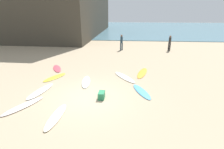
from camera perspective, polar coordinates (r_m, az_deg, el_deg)
The scene contains 14 objects.
ground_plane at distance 9.76m, azimuth -7.48°, elevation -7.42°, with size 120.00×120.00×0.00m, color tan.
ocean_water at distance 47.17m, azimuth 2.47°, elevation 15.12°, with size 120.00×40.00×0.08m, color slate.
surfboard_0 at distance 12.40m, azimuth 4.12°, elevation -0.83°, with size 0.58×2.48×0.08m, color silver.
surfboard_1 at distance 11.70m, azimuth -8.56°, elevation -2.33°, with size 0.55×2.11×0.09m, color silver.
surfboard_2 at distance 11.13m, azimuth -22.46°, elevation -5.02°, with size 0.57×2.30×0.08m, color white.
surfboard_3 at distance 12.99m, azimuth -18.30°, elevation -0.88°, with size 0.59×1.97×0.06m, color yellow.
surfboard_4 at distance 13.38m, azimuth 9.92°, elevation 0.52°, with size 0.56×2.46×0.06m, color gold.
surfboard_5 at distance 14.87m, azimuth -17.64°, elevation 1.93°, with size 0.56×1.99×0.08m, color #DF4C5C.
surfboard_6 at distance 8.41m, azimuth -17.97°, elevation -13.00°, with size 0.50×2.17×0.09m, color #F8EEC7.
surfboard_7 at distance 10.39m, azimuth 9.71°, elevation -5.53°, with size 0.53×2.10×0.06m, color #4C9CD2.
surfboard_8 at distance 9.86m, azimuth -27.12°, elevation -9.15°, with size 0.50×2.22×0.09m, color silver.
beachgoer_near at distance 20.68m, azimuth 3.14°, elevation 10.76°, with size 0.38×0.38×1.82m.
beachgoer_mid at distance 21.36m, azimuth 18.46°, elevation 10.00°, with size 0.38×0.38×1.79m.
beach_cooler at distance 9.50m, azimuth -3.46°, elevation -6.80°, with size 0.55×0.33×0.38m, color #287F51.
Camera 1 is at (1.97, -8.40, 4.56)m, focal length 27.79 mm.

